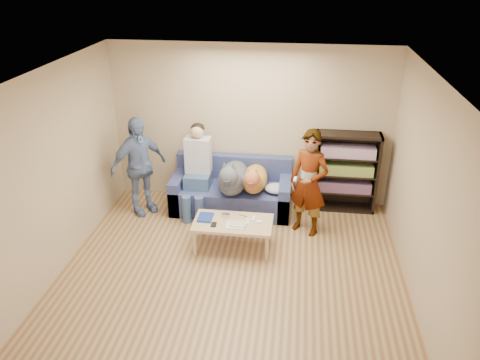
# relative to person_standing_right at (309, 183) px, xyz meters

# --- Properties ---
(ground) EXTENTS (5.00, 5.00, 0.00)m
(ground) POSITION_rel_person_standing_right_xyz_m (-0.96, -1.53, -0.80)
(ground) COLOR brown
(ground) RESTS_ON ground
(ceiling) EXTENTS (5.00, 5.00, 0.00)m
(ceiling) POSITION_rel_person_standing_right_xyz_m (-0.96, -1.53, 1.80)
(ceiling) COLOR white
(ceiling) RESTS_ON ground
(wall_back) EXTENTS (4.50, 0.00, 4.50)m
(wall_back) POSITION_rel_person_standing_right_xyz_m (-0.96, 0.97, 0.50)
(wall_back) COLOR tan
(wall_back) RESTS_ON ground
(wall_left) EXTENTS (0.00, 5.00, 5.00)m
(wall_left) POSITION_rel_person_standing_right_xyz_m (-3.21, -1.53, 0.50)
(wall_left) COLOR tan
(wall_left) RESTS_ON ground
(wall_right) EXTENTS (0.00, 5.00, 5.00)m
(wall_right) POSITION_rel_person_standing_right_xyz_m (1.29, -1.53, 0.50)
(wall_right) COLOR tan
(wall_right) RESTS_ON ground
(blanket) EXTENTS (0.37, 0.31, 0.13)m
(blanket) POSITION_rel_person_standing_right_xyz_m (-0.48, 0.39, -0.31)
(blanket) COLOR #AAAAAE
(blanket) RESTS_ON sofa
(person_standing_right) EXTENTS (0.70, 0.61, 1.60)m
(person_standing_right) POSITION_rel_person_standing_right_xyz_m (0.00, 0.00, 0.00)
(person_standing_right) COLOR gray
(person_standing_right) RESTS_ON ground
(person_standing_left) EXTENTS (0.93, 0.95, 1.60)m
(person_standing_left) POSITION_rel_person_standing_right_xyz_m (-2.63, 0.27, -0.00)
(person_standing_left) COLOR #687FA7
(person_standing_left) RESTS_ON ground
(held_controller) EXTENTS (0.05, 0.11, 0.03)m
(held_controller) POSITION_rel_person_standing_right_xyz_m (-0.20, -0.20, 0.15)
(held_controller) COLOR white
(held_controller) RESTS_ON person_standing_right
(notebook_blue) EXTENTS (0.20, 0.26, 0.03)m
(notebook_blue) POSITION_rel_person_standing_right_xyz_m (-1.43, -0.53, -0.37)
(notebook_blue) COLOR navy
(notebook_blue) RESTS_ON coffee_table
(papers) EXTENTS (0.26, 0.20, 0.02)m
(papers) POSITION_rel_person_standing_right_xyz_m (-0.98, -0.68, -0.37)
(papers) COLOR silver
(papers) RESTS_ON coffee_table
(magazine) EXTENTS (0.22, 0.17, 0.01)m
(magazine) POSITION_rel_person_standing_right_xyz_m (-0.95, -0.66, -0.36)
(magazine) COLOR beige
(magazine) RESTS_ON coffee_table
(camera_silver) EXTENTS (0.11, 0.06, 0.05)m
(camera_silver) POSITION_rel_person_standing_right_xyz_m (-1.15, -0.46, -0.36)
(camera_silver) COLOR #B5B5BA
(camera_silver) RESTS_ON coffee_table
(controller_a) EXTENTS (0.04, 0.13, 0.03)m
(controller_a) POSITION_rel_person_standing_right_xyz_m (-0.75, -0.48, -0.37)
(controller_a) COLOR white
(controller_a) RESTS_ON coffee_table
(controller_b) EXTENTS (0.09, 0.06, 0.03)m
(controller_b) POSITION_rel_person_standing_right_xyz_m (-0.67, -0.56, -0.37)
(controller_b) COLOR white
(controller_b) RESTS_ON coffee_table
(headphone_cup_a) EXTENTS (0.07, 0.07, 0.02)m
(headphone_cup_a) POSITION_rel_person_standing_right_xyz_m (-0.83, -0.60, -0.37)
(headphone_cup_a) COLOR white
(headphone_cup_a) RESTS_ON coffee_table
(headphone_cup_b) EXTENTS (0.07, 0.07, 0.02)m
(headphone_cup_b) POSITION_rel_person_standing_right_xyz_m (-0.83, -0.52, -0.37)
(headphone_cup_b) COLOR white
(headphone_cup_b) RESTS_ON coffee_table
(pen_orange) EXTENTS (0.13, 0.06, 0.01)m
(pen_orange) POSITION_rel_person_standing_right_xyz_m (-1.05, -0.74, -0.38)
(pen_orange) COLOR orange
(pen_orange) RESTS_ON coffee_table
(pen_black) EXTENTS (0.13, 0.08, 0.01)m
(pen_black) POSITION_rel_person_standing_right_xyz_m (-0.91, -0.40, -0.38)
(pen_black) COLOR black
(pen_black) RESTS_ON coffee_table
(wallet) EXTENTS (0.07, 0.12, 0.02)m
(wallet) POSITION_rel_person_standing_right_xyz_m (-1.28, -0.70, -0.37)
(wallet) COLOR black
(wallet) RESTS_ON coffee_table
(sofa) EXTENTS (1.90, 0.85, 0.82)m
(sofa) POSITION_rel_person_standing_right_xyz_m (-1.21, 0.57, -0.52)
(sofa) COLOR #515B93
(sofa) RESTS_ON ground
(person_seated) EXTENTS (0.40, 0.73, 1.47)m
(person_seated) POSITION_rel_person_standing_right_xyz_m (-1.74, 0.44, -0.03)
(person_seated) COLOR #3B5482
(person_seated) RESTS_ON sofa
(dog_gray) EXTENTS (0.47, 1.28, 0.68)m
(dog_gray) POSITION_rel_person_standing_right_xyz_m (-1.16, 0.31, -0.13)
(dog_gray) COLOR #50535A
(dog_gray) RESTS_ON sofa
(dog_tan) EXTENTS (0.39, 1.16, 0.57)m
(dog_tan) POSITION_rel_person_standing_right_xyz_m (-0.83, 0.39, -0.17)
(dog_tan) COLOR #BF8C3A
(dog_tan) RESTS_ON sofa
(coffee_table) EXTENTS (1.10, 0.60, 0.42)m
(coffee_table) POSITION_rel_person_standing_right_xyz_m (-1.03, -0.58, -0.43)
(coffee_table) COLOR tan
(coffee_table) RESTS_ON ground
(bookshelf) EXTENTS (1.00, 0.34, 1.30)m
(bookshelf) POSITION_rel_person_standing_right_xyz_m (0.59, 0.80, -0.12)
(bookshelf) COLOR black
(bookshelf) RESTS_ON ground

